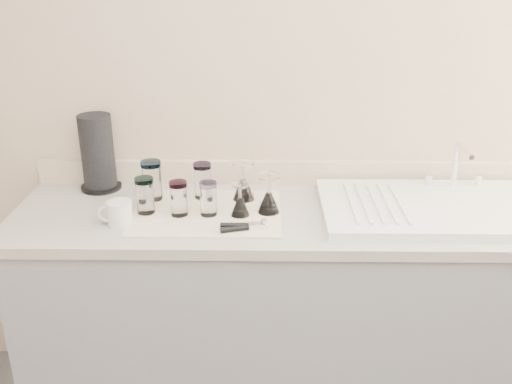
{
  "coord_description": "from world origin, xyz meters",
  "views": [
    {
      "loc": [
        -0.08,
        -0.76,
        1.8
      ],
      "look_at": [
        -0.11,
        1.15,
        1.0
      ],
      "focal_mm": 40.0,
      "sensor_mm": 36.0,
      "label": 1
    }
  ],
  "objects_px": {
    "tumbler_magenta": "(145,195)",
    "goblet_front_right": "(269,200)",
    "can_opener": "(244,227)",
    "paper_towel_roll": "(98,153)",
    "tumbler_purple": "(203,180)",
    "sink_unit": "(431,207)",
    "goblet_back_left": "(244,187)",
    "tumbler_teal": "(152,180)",
    "white_mug": "(119,213)",
    "tumbler_blue": "(179,198)",
    "tumbler_lavender": "(208,198)",
    "goblet_front_left": "(240,204)"
  },
  "relations": [
    {
      "from": "tumbler_magenta",
      "to": "goblet_front_right",
      "type": "height_order",
      "value": "goblet_front_right"
    },
    {
      "from": "can_opener",
      "to": "paper_towel_roll",
      "type": "distance_m",
      "value": 0.73
    },
    {
      "from": "paper_towel_roll",
      "to": "can_opener",
      "type": "bearing_deg",
      "value": -32.96
    },
    {
      "from": "tumbler_purple",
      "to": "paper_towel_roll",
      "type": "bearing_deg",
      "value": 166.13
    },
    {
      "from": "sink_unit",
      "to": "can_opener",
      "type": "distance_m",
      "value": 0.72
    },
    {
      "from": "sink_unit",
      "to": "paper_towel_roll",
      "type": "distance_m",
      "value": 1.33
    },
    {
      "from": "tumbler_purple",
      "to": "can_opener",
      "type": "relative_size",
      "value": 0.86
    },
    {
      "from": "goblet_back_left",
      "to": "can_opener",
      "type": "bearing_deg",
      "value": -88.09
    },
    {
      "from": "tumbler_magenta",
      "to": "goblet_front_right",
      "type": "distance_m",
      "value": 0.46
    },
    {
      "from": "tumbler_teal",
      "to": "white_mug",
      "type": "height_order",
      "value": "tumbler_teal"
    },
    {
      "from": "tumbler_magenta",
      "to": "tumbler_teal",
      "type": "bearing_deg",
      "value": 88.86
    },
    {
      "from": "tumbler_blue",
      "to": "goblet_front_right",
      "type": "bearing_deg",
      "value": 5.25
    },
    {
      "from": "sink_unit",
      "to": "goblet_front_right",
      "type": "bearing_deg",
      "value": -177.75
    },
    {
      "from": "tumbler_blue",
      "to": "goblet_back_left",
      "type": "distance_m",
      "value": 0.28
    },
    {
      "from": "tumbler_blue",
      "to": "paper_towel_roll",
      "type": "distance_m",
      "value": 0.46
    },
    {
      "from": "tumbler_teal",
      "to": "tumbler_lavender",
      "type": "bearing_deg",
      "value": -31.8
    },
    {
      "from": "can_opener",
      "to": "paper_towel_roll",
      "type": "xyz_separation_m",
      "value": [
        -0.61,
        0.39,
        0.13
      ]
    },
    {
      "from": "sink_unit",
      "to": "white_mug",
      "type": "relative_size",
      "value": 6.41
    },
    {
      "from": "tumbler_teal",
      "to": "goblet_front_left",
      "type": "height_order",
      "value": "tumbler_teal"
    },
    {
      "from": "goblet_front_left",
      "to": "paper_towel_roll",
      "type": "distance_m",
      "value": 0.66
    },
    {
      "from": "goblet_front_right",
      "to": "can_opener",
      "type": "bearing_deg",
      "value": -120.72
    },
    {
      "from": "tumbler_magenta",
      "to": "can_opener",
      "type": "relative_size",
      "value": 0.83
    },
    {
      "from": "tumbler_teal",
      "to": "goblet_back_left",
      "type": "height_order",
      "value": "tumbler_teal"
    },
    {
      "from": "tumbler_blue",
      "to": "tumbler_lavender",
      "type": "xyz_separation_m",
      "value": [
        0.11,
        0.0,
        -0.0
      ]
    },
    {
      "from": "tumbler_lavender",
      "to": "paper_towel_roll",
      "type": "relative_size",
      "value": 0.41
    },
    {
      "from": "tumbler_teal",
      "to": "goblet_front_left",
      "type": "relative_size",
      "value": 1.24
    },
    {
      "from": "goblet_front_right",
      "to": "white_mug",
      "type": "bearing_deg",
      "value": -169.29
    },
    {
      "from": "tumbler_teal",
      "to": "tumbler_blue",
      "type": "relative_size",
      "value": 1.19
    },
    {
      "from": "goblet_front_right",
      "to": "goblet_front_left",
      "type": "bearing_deg",
      "value": -164.58
    },
    {
      "from": "tumbler_purple",
      "to": "goblet_back_left",
      "type": "bearing_deg",
      "value": -5.31
    },
    {
      "from": "tumbler_teal",
      "to": "tumbler_lavender",
      "type": "xyz_separation_m",
      "value": [
        0.23,
        -0.14,
        -0.01
      ]
    },
    {
      "from": "tumbler_blue",
      "to": "white_mug",
      "type": "bearing_deg",
      "value": -160.95
    },
    {
      "from": "sink_unit",
      "to": "goblet_front_right",
      "type": "relative_size",
      "value": 5.56
    },
    {
      "from": "tumbler_purple",
      "to": "goblet_front_left",
      "type": "bearing_deg",
      "value": -47.12
    },
    {
      "from": "paper_towel_roll",
      "to": "goblet_back_left",
      "type": "bearing_deg",
      "value": -11.61
    },
    {
      "from": "tumbler_blue",
      "to": "paper_towel_roll",
      "type": "bearing_deg",
      "value": 143.05
    },
    {
      "from": "tumbler_magenta",
      "to": "can_opener",
      "type": "bearing_deg",
      "value": -20.56
    },
    {
      "from": "can_opener",
      "to": "white_mug",
      "type": "relative_size",
      "value": 1.29
    },
    {
      "from": "goblet_front_right",
      "to": "white_mug",
      "type": "xyz_separation_m",
      "value": [
        -0.54,
        -0.1,
        -0.01
      ]
    },
    {
      "from": "tumbler_magenta",
      "to": "tumbler_lavender",
      "type": "bearing_deg",
      "value": -4.01
    },
    {
      "from": "tumbler_teal",
      "to": "tumbler_magenta",
      "type": "relative_size",
      "value": 1.14
    },
    {
      "from": "white_mug",
      "to": "can_opener",
      "type": "bearing_deg",
      "value": -6.08
    },
    {
      "from": "tumbler_magenta",
      "to": "goblet_front_left",
      "type": "relative_size",
      "value": 1.09
    },
    {
      "from": "goblet_back_left",
      "to": "tumbler_purple",
      "type": "bearing_deg",
      "value": 174.69
    },
    {
      "from": "goblet_front_left",
      "to": "can_opener",
      "type": "distance_m",
      "value": 0.13
    },
    {
      "from": "white_mug",
      "to": "tumbler_purple",
      "type": "bearing_deg",
      "value": 40.63
    },
    {
      "from": "tumbler_magenta",
      "to": "goblet_front_right",
      "type": "xyz_separation_m",
      "value": [
        0.46,
        0.01,
        -0.02
      ]
    },
    {
      "from": "tumbler_purple",
      "to": "paper_towel_roll",
      "type": "height_order",
      "value": "paper_towel_roll"
    },
    {
      "from": "goblet_back_left",
      "to": "tumbler_magenta",
      "type": "bearing_deg",
      "value": -159.88
    },
    {
      "from": "tumbler_magenta",
      "to": "tumbler_blue",
      "type": "distance_m",
      "value": 0.13
    }
  ]
}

